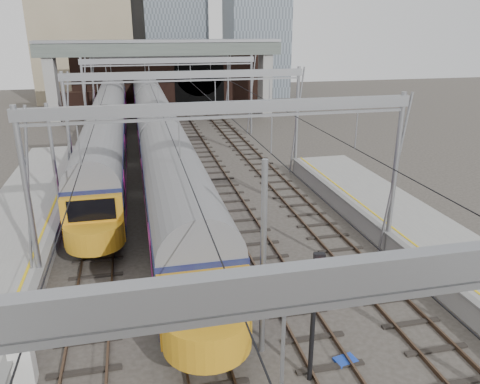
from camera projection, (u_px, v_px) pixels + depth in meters
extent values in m
cube|color=slate|center=(11.00, 350.00, 14.90)|extent=(0.35, 55.00, 0.12)
cube|color=#4C3828|center=(90.00, 222.00, 26.99)|extent=(0.08, 80.00, 0.16)
cube|color=#4C3828|center=(115.00, 220.00, 27.29)|extent=(0.08, 80.00, 0.16)
cube|color=black|center=(103.00, 222.00, 27.17)|extent=(2.40, 80.00, 0.14)
cube|color=#4C3828|center=(160.00, 216.00, 27.83)|extent=(0.08, 80.00, 0.16)
cube|color=#4C3828|center=(184.00, 214.00, 28.14)|extent=(0.08, 80.00, 0.16)
cube|color=black|center=(172.00, 216.00, 28.01)|extent=(2.40, 80.00, 0.14)
cube|color=#4C3828|center=(225.00, 211.00, 28.67)|extent=(0.08, 80.00, 0.16)
cube|color=#4C3828|center=(248.00, 209.00, 28.98)|extent=(0.08, 80.00, 0.16)
cube|color=black|center=(237.00, 211.00, 28.85)|extent=(2.40, 80.00, 0.14)
cube|color=#4C3828|center=(287.00, 205.00, 29.52)|extent=(0.08, 80.00, 0.16)
cube|color=#4C3828|center=(309.00, 204.00, 29.82)|extent=(0.08, 80.00, 0.16)
cube|color=black|center=(298.00, 206.00, 29.69)|extent=(2.40, 80.00, 0.14)
cube|color=gray|center=(420.00, 268.00, 6.60)|extent=(16.80, 0.28, 0.50)
cylinder|color=gray|center=(29.00, 204.00, 18.94)|extent=(0.24, 0.24, 8.00)
cylinder|color=gray|center=(395.00, 176.00, 22.39)|extent=(0.24, 0.24, 8.00)
cube|color=gray|center=(226.00, 107.00, 19.45)|extent=(16.80, 0.28, 0.50)
cylinder|color=gray|center=(68.00, 132.00, 31.79)|extent=(0.24, 0.24, 8.00)
cylinder|color=gray|center=(297.00, 121.00, 35.24)|extent=(0.24, 0.24, 8.00)
cube|color=gray|center=(186.00, 75.00, 32.30)|extent=(16.80, 0.28, 0.50)
cylinder|color=gray|center=(85.00, 101.00, 44.64)|extent=(0.24, 0.24, 8.00)
cylinder|color=gray|center=(251.00, 95.00, 48.09)|extent=(0.24, 0.24, 8.00)
cube|color=gray|center=(169.00, 60.00, 45.15)|extent=(16.80, 0.28, 0.50)
cylinder|color=gray|center=(93.00, 86.00, 55.65)|extent=(0.24, 0.24, 8.00)
cylinder|color=gray|center=(228.00, 82.00, 59.10)|extent=(0.24, 0.24, 8.00)
cube|color=gray|center=(161.00, 54.00, 56.16)|extent=(16.80, 0.28, 0.50)
cube|color=black|center=(93.00, 129.00, 25.32)|extent=(0.03, 80.00, 0.03)
cube|color=black|center=(167.00, 126.00, 26.16)|extent=(0.03, 80.00, 0.03)
cube|color=black|center=(237.00, 123.00, 27.00)|extent=(0.03, 80.00, 0.03)
cube|color=black|center=(302.00, 120.00, 27.85)|extent=(0.03, 80.00, 0.03)
cube|color=black|center=(176.00, 76.00, 61.30)|extent=(26.00, 2.00, 9.00)
cube|color=black|center=(200.00, 91.00, 61.63)|extent=(6.50, 0.10, 5.20)
cylinder|color=black|center=(199.00, 71.00, 60.76)|extent=(6.50, 0.10, 6.50)
cube|color=black|center=(82.00, 104.00, 58.87)|extent=(6.00, 1.50, 3.00)
cube|color=gray|center=(52.00, 88.00, 52.87)|extent=(1.20, 2.50, 8.20)
cube|color=gray|center=(265.00, 82.00, 58.13)|extent=(1.20, 2.50, 8.20)
cube|color=#58635C|center=(162.00, 49.00, 54.12)|extent=(28.00, 3.00, 1.40)
cube|color=gray|center=(161.00, 41.00, 53.82)|extent=(28.00, 3.00, 0.30)
cube|color=tan|center=(83.00, 24.00, 69.43)|extent=(14.00, 12.00, 22.00)
cube|color=gray|center=(137.00, 36.00, 84.64)|extent=(18.00, 14.00, 18.00)
cube|color=black|center=(152.00, 133.00, 48.29)|extent=(2.40, 71.01, 0.70)
cube|color=#161345|center=(151.00, 113.00, 47.61)|extent=(3.05, 71.01, 2.73)
cylinder|color=slate|center=(150.00, 100.00, 47.15)|extent=(2.99, 70.51, 2.99)
cube|color=black|center=(151.00, 109.00, 47.47)|extent=(3.07, 69.81, 0.82)
cube|color=#CF4087|center=(152.00, 121.00, 47.87)|extent=(3.07, 70.01, 0.13)
cube|color=#C68919|center=(206.00, 310.00, 14.93)|extent=(2.99, 0.60, 2.53)
cube|color=black|center=(206.00, 295.00, 14.55)|extent=(2.29, 0.08, 1.09)
cube|color=black|center=(112.00, 139.00, 45.58)|extent=(2.25, 49.99, 0.70)
cube|color=#161345|center=(110.00, 119.00, 44.93)|extent=(2.87, 49.99, 2.56)
cylinder|color=slate|center=(109.00, 106.00, 44.50)|extent=(2.81, 49.49, 2.81)
cube|color=black|center=(110.00, 115.00, 44.79)|extent=(2.89, 48.79, 0.77)
cube|color=#CF4087|center=(111.00, 127.00, 45.17)|extent=(2.89, 48.99, 0.12)
cube|color=#C68919|center=(93.00, 221.00, 21.89)|extent=(2.81, 0.60, 2.36)
cube|color=black|center=(92.00, 210.00, 21.52)|extent=(2.15, 0.08, 1.02)
cylinder|color=black|center=(313.00, 320.00, 14.41)|extent=(0.15, 0.15, 4.50)
cube|color=black|center=(319.00, 266.00, 13.58)|extent=(0.35, 0.23, 0.84)
sphere|color=red|center=(321.00, 262.00, 13.41)|extent=(0.17, 0.17, 0.17)
cube|color=silver|center=(23.00, 365.00, 14.80)|extent=(0.69, 0.57, 1.36)
cube|color=#1638AB|center=(219.00, 293.00, 19.90)|extent=(1.14, 0.98, 0.11)
cube|color=#1638AB|center=(200.00, 286.00, 20.50)|extent=(1.04, 0.84, 0.11)
cube|color=#1638AB|center=(346.00, 360.00, 15.95)|extent=(0.82, 0.65, 0.09)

